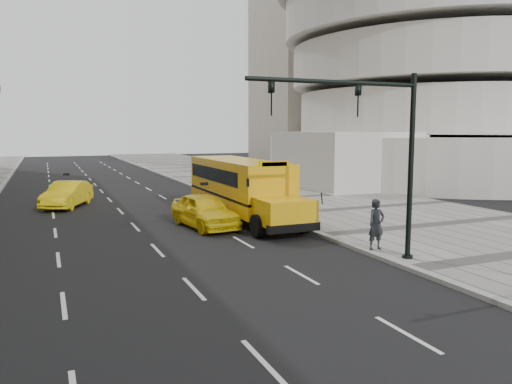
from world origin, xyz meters
name	(u,v)px	position (x,y,z in m)	size (l,w,h in m)	color
ground	(156,225)	(0.00, 0.00, 0.00)	(140.00, 140.00, 0.00)	black
sidewalk_museum	(365,209)	(12.00, 0.00, 0.07)	(12.00, 140.00, 0.15)	gray
curb_museum	(270,215)	(6.00, 0.00, 0.07)	(0.30, 140.00, 0.15)	gray
guggenheim	(404,40)	(29.37, 18.51, 13.58)	(33.20, 42.20, 35.00)	silver
school_bus	(240,184)	(4.50, 0.47, 1.76)	(2.96, 11.56, 3.19)	#E5A60F
taxi_near	(205,211)	(2.00, -1.37, 0.80)	(1.88, 4.68, 1.59)	yellow
taxi_far	(67,194)	(-3.66, 7.73, 0.76)	(1.60, 4.60, 1.51)	yellow
pedestrian	(376,224)	(6.34, -8.64, 1.09)	(0.69, 0.45, 1.88)	#25272B
traffic_signal	(377,144)	(5.19, -10.09, 4.09)	(6.18, 0.36, 6.40)	black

